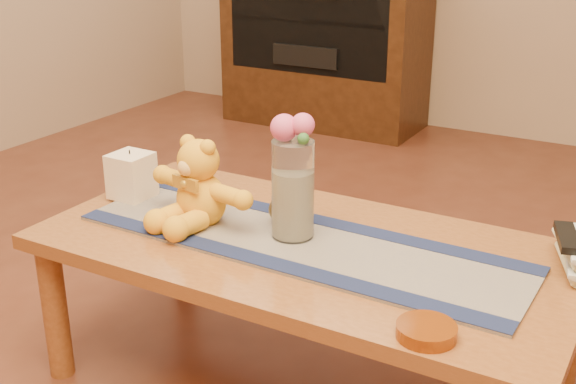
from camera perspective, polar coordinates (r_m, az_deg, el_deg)
The scene contains 28 objects.
coffee_table_top at distance 1.92m, azimuth 1.30°, elevation -4.44°, with size 1.40×0.70×0.04m, color brown.
table_leg_fl at distance 2.18m, azimuth -17.70°, elevation -8.83°, with size 0.07×0.07×0.41m, color brown.
table_leg_bl at distance 2.56m, azimuth -8.32°, elevation -3.44°, with size 0.07×0.07×0.41m, color brown.
table_leg_br at distance 2.11m, azimuth 21.00°, elevation -10.44°, with size 0.07×0.07×0.41m, color brown.
persian_runner at distance 1.90m, azimuth 0.77°, elevation -3.90°, with size 1.20×0.35×0.01m, color #1F1947.
runner_border_near at distance 1.79m, azimuth -1.56°, elevation -5.44°, with size 1.20×0.06×0.00m, color #161E44.
runner_border_far at distance 2.02m, azimuth 2.83°, elevation -2.26°, with size 1.20×0.06×0.00m, color #161E44.
teddy_bear at distance 1.99m, azimuth -6.83°, elevation 0.77°, with size 0.34×0.28×0.23m, color #F5A61E, non-canonical shape.
pillar_candle at distance 2.22m, azimuth -12.11°, elevation 1.28°, with size 0.11×0.11×0.13m, color #FFE0BB.
candle_wick at distance 2.19m, azimuth -12.25°, elevation 3.07°, with size 0.00×0.00×0.01m, color black.
glass_vase at distance 1.88m, azimuth 0.38°, elevation 0.18°, with size 0.11×0.11×0.26m, color silver.
potpourri_fill at distance 1.89m, azimuth 0.38°, elevation -0.92°, with size 0.09×0.09×0.18m, color beige.
rose_left at distance 1.83m, azimuth -0.31°, elevation 5.04°, with size 0.07×0.07×0.07m, color #E45085.
rose_right at distance 1.81m, azimuth 1.17°, elevation 5.26°, with size 0.06×0.06×0.06m, color #E45085.
blue_flower_back at distance 1.85m, azimuth 1.20°, elevation 5.04°, with size 0.04×0.04×0.04m, color #47579A.
blue_flower_side at distance 1.86m, azimuth -0.11°, elevation 4.86°, with size 0.04×0.04×0.04m, color #47579A.
leaf_sprig at distance 1.79m, azimuth 1.20°, elevation 4.18°, with size 0.03×0.03×0.03m, color #33662D.
bronze_ball at distance 2.00m, azimuth -0.52°, elevation -1.38°, with size 0.07×0.07×0.07m, color #4A3A18.
book_bottom at distance 1.89m, azimuth 20.61°, elevation -5.26°, with size 0.17×0.22×0.02m, color beige.
book_lower at distance 1.88m, azimuth 20.85°, elevation -4.81°, with size 0.16×0.22×0.02m, color beige.
book_upper at distance 1.88m, azimuth 20.57°, elevation -4.17°, with size 0.17×0.22×0.02m, color beige.
book_top at distance 1.87m, azimuth 20.96°, elevation -3.73°, with size 0.16×0.22×0.02m, color beige.
tv_remote at distance 1.86m, azimuth 20.94°, elevation -3.33°, with size 0.04×0.16×0.02m, color black.
amber_dish at distance 1.53m, azimuth 10.74°, elevation -10.61°, with size 0.12×0.12×0.03m, color #BF5914.
media_cabinet at distance 4.54m, azimuth 2.93°, elevation 12.14°, with size 1.20×0.50×1.10m, color black.
cabinet_cavity at distance 4.32m, azimuth 1.51°, elevation 13.17°, with size 1.02×0.03×0.61m, color black.
cabinet_shelf at distance 4.39m, azimuth 2.05°, elevation 13.30°, with size 1.02×0.20×0.03m, color black.
stereo_lower at distance 4.44m, azimuth 2.13°, elevation 10.80°, with size 0.42×0.28×0.12m, color black.
Camera 1 is at (0.82, -1.53, 1.26)m, focal length 45.60 mm.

